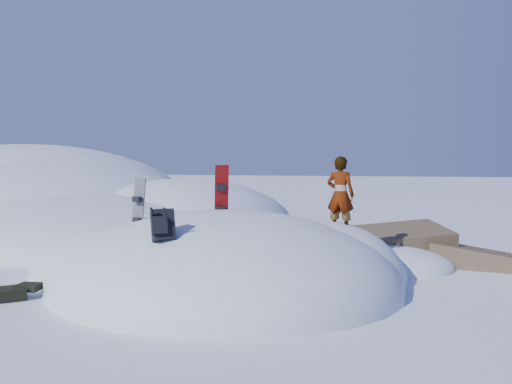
% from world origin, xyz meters
% --- Properties ---
extents(ground, '(120.00, 120.00, 0.00)m').
position_xyz_m(ground, '(0.00, 0.00, 0.00)').
color(ground, white).
rests_on(ground, ground).
extents(snow_mound, '(8.00, 6.00, 3.00)m').
position_xyz_m(snow_mound, '(-0.17, 0.24, 0.00)').
color(snow_mound, silver).
rests_on(snow_mound, ground).
extents(snow_ridge, '(21.50, 18.50, 6.40)m').
position_xyz_m(snow_ridge, '(-10.43, 9.85, 0.00)').
color(snow_ridge, silver).
rests_on(snow_ridge, ground).
extents(rock_outcrop, '(4.68, 4.41, 1.68)m').
position_xyz_m(rock_outcrop, '(3.72, 3.01, 0.01)').
color(rock_outcrop, brown).
rests_on(rock_outcrop, ground).
extents(snowboard_red, '(0.34, 0.30, 1.53)m').
position_xyz_m(snowboard_red, '(-0.19, 0.49, 1.65)').
color(snowboard_red, red).
rests_on(snowboard_red, snow_mound).
extents(snowboard_dark, '(0.31, 0.27, 1.39)m').
position_xyz_m(snowboard_dark, '(-1.73, -0.20, 1.46)').
color(snowboard_dark, black).
rests_on(snowboard_dark, snow_mound).
extents(backpack, '(0.53, 0.59, 0.61)m').
position_xyz_m(backpack, '(-0.61, -1.72, 1.42)').
color(backpack, black).
rests_on(backpack, snow_mound).
extents(gear_pile, '(0.96, 0.82, 0.25)m').
position_xyz_m(gear_pile, '(-3.55, -1.70, 0.12)').
color(gear_pile, black).
rests_on(gear_pile, ground).
extents(person, '(0.67, 0.53, 1.59)m').
position_xyz_m(person, '(2.23, 0.88, 1.78)').
color(person, slate).
rests_on(person, snow_mound).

